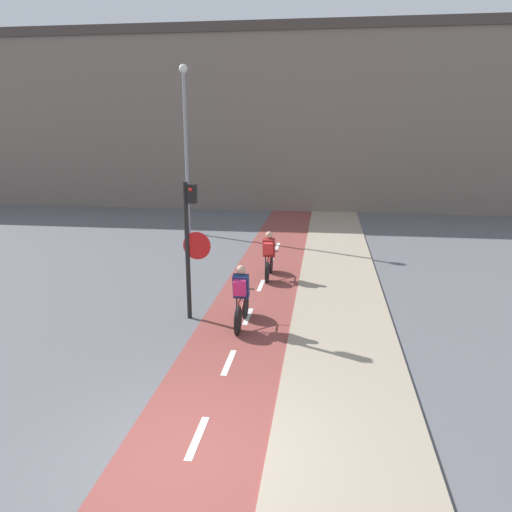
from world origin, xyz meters
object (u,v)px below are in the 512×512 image
Objects in this scene: traffic_light_pole at (190,236)px; cyclist_far at (269,256)px; cyclist_near at (241,298)px; street_lamp_far at (186,134)px.

traffic_light_pole reaches higher than cyclist_far.
traffic_light_pole reaches higher than cyclist_near.
street_lamp_far is 4.10× the size of cyclist_near.
street_lamp_far is 4.16× the size of cyclist_far.
street_lamp_far reaches higher than cyclist_near.
street_lamp_far is at bearing 105.92° from traffic_light_pole.
street_lamp_far is 8.30m from cyclist_far.
traffic_light_pole is 1.99× the size of cyclist_far.
street_lamp_far reaches higher than traffic_light_pole.
traffic_light_pole is 4.08m from cyclist_far.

